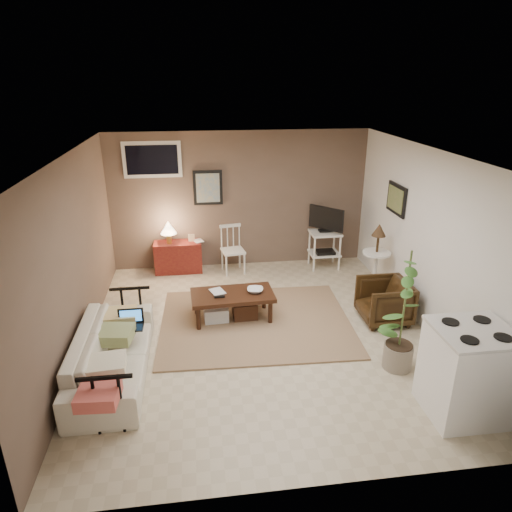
{
  "coord_description": "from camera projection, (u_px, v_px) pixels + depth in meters",
  "views": [
    {
      "loc": [
        -0.76,
        -5.28,
        3.25
      ],
      "look_at": [
        0.0,
        0.35,
        0.99
      ],
      "focal_mm": 32.0,
      "sensor_mm": 36.0,
      "label": 1
    }
  ],
  "objects": [
    {
      "name": "floor",
      "position": [
        259.0,
        334.0,
        6.16
      ],
      "size": [
        5.0,
        5.0,
        0.0
      ],
      "primitive_type": "plane",
      "color": "#C1B293",
      "rests_on": "ground"
    },
    {
      "name": "art_back",
      "position": [
        208.0,
        188.0,
        7.84
      ],
      "size": [
        0.5,
        0.03,
        0.6
      ],
      "primitive_type": "cube",
      "color": "black"
    },
    {
      "name": "art_right",
      "position": [
        396.0,
        199.0,
        6.84
      ],
      "size": [
        0.03,
        0.6,
        0.45
      ],
      "primitive_type": "cube",
      "color": "black"
    },
    {
      "name": "window",
      "position": [
        152.0,
        160.0,
        7.54
      ],
      "size": [
        0.96,
        0.03,
        0.6
      ],
      "primitive_type": "cube",
      "color": "white"
    },
    {
      "name": "rug",
      "position": [
        256.0,
        322.0,
        6.42
      ],
      "size": [
        2.7,
        2.2,
        0.03
      ],
      "primitive_type": "cube",
      "rotation": [
        0.0,
        0.0,
        -0.03
      ],
      "color": "#977C58",
      "rests_on": "floor"
    },
    {
      "name": "coffee_table",
      "position": [
        232.0,
        304.0,
        6.43
      ],
      "size": [
        1.18,
        0.65,
        0.44
      ],
      "color": "#36190E",
      "rests_on": "floor"
    },
    {
      "name": "sofa",
      "position": [
        111.0,
        346.0,
        5.19
      ],
      "size": [
        0.57,
        1.96,
        0.77
      ],
      "primitive_type": "imported",
      "rotation": [
        0.0,
        0.0,
        1.57
      ],
      "color": "silver",
      "rests_on": "floor"
    },
    {
      "name": "sofa_pillows",
      "position": [
        111.0,
        350.0,
        4.95
      ],
      "size": [
        0.38,
        1.86,
        0.13
      ],
      "primitive_type": null,
      "color": "beige",
      "rests_on": "sofa"
    },
    {
      "name": "sofa_end_rails",
      "position": [
        122.0,
        349.0,
        5.22
      ],
      "size": [
        0.53,
        1.96,
        0.66
      ],
      "primitive_type": null,
      "color": "black",
      "rests_on": "floor"
    },
    {
      "name": "laptop",
      "position": [
        131.0,
        321.0,
        5.48
      ],
      "size": [
        0.3,
        0.22,
        0.21
      ],
      "color": "black",
      "rests_on": "sofa"
    },
    {
      "name": "red_console",
      "position": [
        177.0,
        254.0,
        8.0
      ],
      "size": [
        0.82,
        0.36,
        0.94
      ],
      "color": "maroon",
      "rests_on": "floor"
    },
    {
      "name": "spindle_chair",
      "position": [
        233.0,
        251.0,
        7.98
      ],
      "size": [
        0.43,
        0.43,
        0.83
      ],
      "color": "white",
      "rests_on": "floor"
    },
    {
      "name": "tv_stand",
      "position": [
        325.0,
        236.0,
        8.08
      ],
      "size": [
        0.53,
        0.52,
        1.12
      ],
      "color": "white",
      "rests_on": "floor"
    },
    {
      "name": "side_table",
      "position": [
        377.0,
        251.0,
        7.07
      ],
      "size": [
        0.43,
        0.43,
        1.16
      ],
      "color": "white",
      "rests_on": "floor"
    },
    {
      "name": "armchair",
      "position": [
        384.0,
        299.0,
        6.37
      ],
      "size": [
        0.61,
        0.65,
        0.67
      ],
      "primitive_type": "imported",
      "rotation": [
        0.0,
        0.0,
        -1.57
      ],
      "color": "black",
      "rests_on": "floor"
    },
    {
      "name": "potted_plant",
      "position": [
        404.0,
        307.0,
        5.16
      ],
      "size": [
        0.38,
        0.38,
        1.51
      ],
      "color": "gray",
      "rests_on": "floor"
    },
    {
      "name": "stove",
      "position": [
        467.0,
        372.0,
        4.56
      ],
      "size": [
        0.75,
        0.7,
        0.99
      ],
      "color": "white",
      "rests_on": "floor"
    },
    {
      "name": "bowl",
      "position": [
        255.0,
        285.0,
        6.38
      ],
      "size": [
        0.23,
        0.09,
        0.22
      ],
      "primitive_type": "imported",
      "rotation": [
        0.0,
        0.0,
        -0.18
      ],
      "color": "#36190E",
      "rests_on": "coffee_table"
    },
    {
      "name": "book_table",
      "position": [
        211.0,
        286.0,
        6.32
      ],
      "size": [
        0.17,
        0.08,
        0.24
      ],
      "primitive_type": "imported",
      "rotation": [
        0.0,
        0.0,
        0.34
      ],
      "color": "#36190E",
      "rests_on": "coffee_table"
    },
    {
      "name": "book_console",
      "position": [
        194.0,
        237.0,
        7.9
      ],
      "size": [
        0.15,
        0.07,
        0.2
      ],
      "primitive_type": "imported",
      "rotation": [
        0.0,
        0.0,
        0.34
      ],
      "color": "#36190E",
      "rests_on": "red_console"
    }
  ]
}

